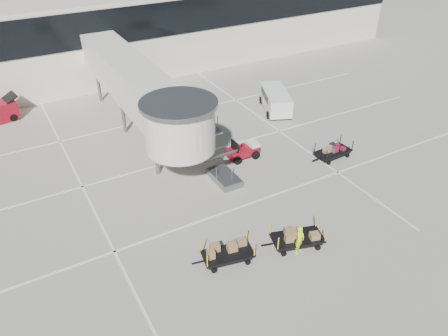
{
  "coord_description": "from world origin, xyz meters",
  "views": [
    {
      "loc": [
        -13.34,
        -16.23,
        16.91
      ],
      "look_at": [
        -2.15,
        3.71,
        2.0
      ],
      "focal_mm": 35.0,
      "sensor_mm": 36.0,
      "label": 1
    }
  ],
  "objects_px": {
    "baggage_tug": "(243,151)",
    "ground_worker": "(300,240)",
    "box_cart_near": "(298,238)",
    "suitcase_cart": "(333,152)",
    "minivan": "(275,98)",
    "box_cart_far": "(227,253)"
  },
  "relations": [
    {
      "from": "box_cart_far",
      "to": "ground_worker",
      "type": "relative_size",
      "value": 1.91
    },
    {
      "from": "box_cart_near",
      "to": "ground_worker",
      "type": "distance_m",
      "value": 0.64
    },
    {
      "from": "suitcase_cart",
      "to": "minivan",
      "type": "height_order",
      "value": "minivan"
    },
    {
      "from": "box_cart_far",
      "to": "minivan",
      "type": "bearing_deg",
      "value": 58.75
    },
    {
      "from": "baggage_tug",
      "to": "ground_worker",
      "type": "height_order",
      "value": "ground_worker"
    },
    {
      "from": "suitcase_cart",
      "to": "minivan",
      "type": "relative_size",
      "value": 0.66
    },
    {
      "from": "suitcase_cart",
      "to": "box_cart_far",
      "type": "height_order",
      "value": "suitcase_cart"
    },
    {
      "from": "ground_worker",
      "to": "minivan",
      "type": "distance_m",
      "value": 18.02
    },
    {
      "from": "box_cart_far",
      "to": "baggage_tug",
      "type": "bearing_deg",
      "value": 65.13
    },
    {
      "from": "baggage_tug",
      "to": "ground_worker",
      "type": "bearing_deg",
      "value": -103.66
    },
    {
      "from": "ground_worker",
      "to": "minivan",
      "type": "height_order",
      "value": "minivan"
    },
    {
      "from": "baggage_tug",
      "to": "box_cart_far",
      "type": "xyz_separation_m",
      "value": [
        -6.24,
        -8.56,
        -0.07
      ]
    },
    {
      "from": "suitcase_cart",
      "to": "box_cart_near",
      "type": "height_order",
      "value": "box_cart_near"
    },
    {
      "from": "suitcase_cart",
      "to": "baggage_tug",
      "type": "bearing_deg",
      "value": 147.7
    },
    {
      "from": "box_cart_near",
      "to": "ground_worker",
      "type": "xyz_separation_m",
      "value": [
        -0.29,
        -0.45,
        0.36
      ]
    },
    {
      "from": "baggage_tug",
      "to": "suitcase_cart",
      "type": "relative_size",
      "value": 0.7
    },
    {
      "from": "suitcase_cart",
      "to": "box_cart_far",
      "type": "distance_m",
      "value": 13.15
    },
    {
      "from": "baggage_tug",
      "to": "box_cart_near",
      "type": "bearing_deg",
      "value": -102.66
    },
    {
      "from": "ground_worker",
      "to": "box_cart_near",
      "type": "bearing_deg",
      "value": 31.79
    },
    {
      "from": "box_cart_near",
      "to": "minivan",
      "type": "distance_m",
      "value": 17.49
    },
    {
      "from": "box_cart_far",
      "to": "box_cart_near",
      "type": "bearing_deg",
      "value": -1.59
    },
    {
      "from": "suitcase_cart",
      "to": "minivan",
      "type": "distance_m",
      "value": 8.85
    }
  ]
}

